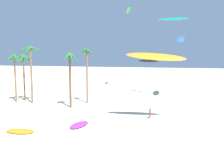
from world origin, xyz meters
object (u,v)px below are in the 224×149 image
object	(u,v)px
palm_tree_0	(14,61)
flying_kite_2	(128,10)
grounded_kite_2	(79,125)
grounded_kite_1	(20,131)
palm_tree_4	(70,62)
flying_kite_1	(180,39)
flying_kite_4	(148,61)
flying_kite_3	(156,57)
palm_tree_3	(87,58)
palm_tree_1	(31,56)
person_foreground_walker	(150,112)
flying_kite_5	(173,19)
palm_tree_2	(24,62)

from	to	relation	value
palm_tree_0	flying_kite_2	world-z (taller)	flying_kite_2
palm_tree_0	grounded_kite_2	size ratio (longest dim) A/B	2.67
grounded_kite_1	palm_tree_4	bearing A→B (deg)	84.76
flying_kite_1	grounded_kite_2	distance (m)	29.40
palm_tree_4	flying_kite_4	bearing A→B (deg)	51.62
flying_kite_4	palm_tree_0	bearing A→B (deg)	-150.33
flying_kite_4	flying_kite_3	bearing A→B (deg)	-84.68
flying_kite_1	flying_kite_4	xyz separation A→B (m)	(-7.00, 3.36, -4.85)
flying_kite_3	palm_tree_3	bearing A→B (deg)	146.77
palm_tree_1	palm_tree_3	world-z (taller)	palm_tree_1
flying_kite_4	person_foreground_walker	bearing A→B (deg)	-86.43
flying_kite_5	grounded_kite_2	xyz separation A→B (m)	(-14.32, -37.90, -19.67)
palm_tree_2	flying_kite_4	size ratio (longest dim) A/B	1.12
flying_kite_1	palm_tree_3	bearing A→B (deg)	-153.09
palm_tree_2	flying_kite_1	size ratio (longest dim) A/B	0.69
flying_kite_3	palm_tree_0	bearing A→B (deg)	166.61
flying_kite_3	grounded_kite_1	size ratio (longest dim) A/B	2.74
grounded_kite_2	palm_tree_4	bearing A→B (deg)	119.93
flying_kite_4	grounded_kite_2	xyz separation A→B (m)	(-7.88, -25.31, -7.81)
palm_tree_0	flying_kite_2	bearing A→B (deg)	48.81
flying_kite_2	flying_kite_3	size ratio (longest dim) A/B	2.23
palm_tree_0	flying_kite_3	xyz separation A→B (m)	(27.63, -6.58, 0.99)
grounded_kite_2	person_foreground_walker	bearing A→B (deg)	30.87
palm_tree_3	person_foreground_walker	xyz separation A→B (m)	(12.41, -7.28, -7.86)
palm_tree_1	person_foreground_walker	size ratio (longest dim) A/B	6.67
grounded_kite_1	flying_kite_1	bearing A→B (deg)	50.47
palm_tree_4	flying_kite_5	xyz separation A→B (m)	(19.44, 29.01, 11.71)
palm_tree_3	grounded_kite_2	xyz separation A→B (m)	(3.29, -12.73, -8.61)
flying_kite_5	palm_tree_1	bearing A→B (deg)	-135.66
flying_kite_1	person_foreground_walker	distance (m)	21.15
palm_tree_2	palm_tree_3	world-z (taller)	palm_tree_3
palm_tree_2	grounded_kite_2	size ratio (longest dim) A/B	2.63
flying_kite_5	grounded_kite_1	xyz separation A→B (m)	(-20.60, -41.59, -19.70)
flying_kite_4	palm_tree_2	bearing A→B (deg)	-151.54
palm_tree_1	grounded_kite_2	bearing A→B (deg)	-36.89
palm_tree_2	person_foreground_walker	xyz separation A→B (m)	(25.76, -6.57, -7.00)
palm_tree_1	palm_tree_4	xyz separation A→B (m)	(8.72, -1.49, -1.17)
palm_tree_0	grounded_kite_1	world-z (taller)	palm_tree_0
grounded_kite_2	palm_tree_3	bearing A→B (deg)	104.49
palm_tree_3	flying_kite_5	distance (m)	32.65
palm_tree_4	grounded_kite_2	distance (m)	12.98
flying_kite_5	grounded_kite_2	distance (m)	45.04
palm_tree_3	flying_kite_5	size ratio (longest dim) A/B	0.53
palm_tree_2	palm_tree_4	bearing A→B (deg)	-15.19
palm_tree_1	palm_tree_3	size ratio (longest dim) A/B	1.03
palm_tree_2	flying_kite_5	bearing A→B (deg)	39.89
palm_tree_0	flying_kite_5	world-z (taller)	flying_kite_5
palm_tree_0	flying_kite_4	xyz separation A→B (m)	(25.66, 14.62, -0.25)
palm_tree_4	flying_kite_4	world-z (taller)	palm_tree_4
palm_tree_1	grounded_kite_2	world-z (taller)	palm_tree_1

